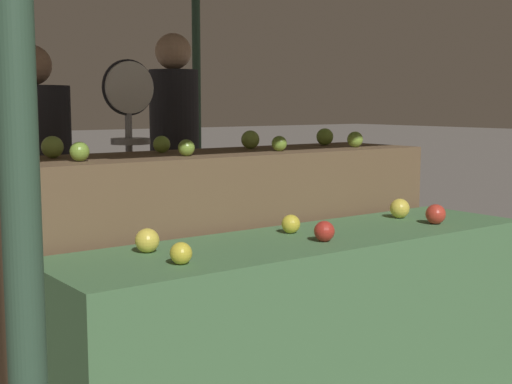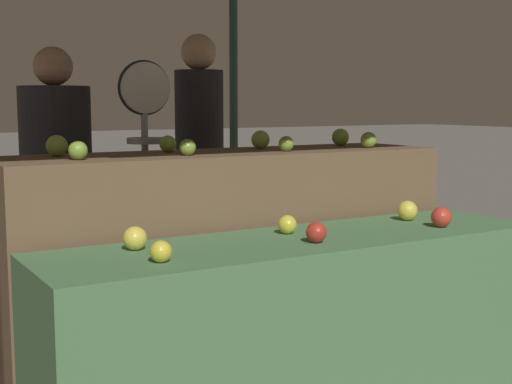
% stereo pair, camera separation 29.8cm
% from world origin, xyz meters
% --- Properties ---
extents(display_counter_front, '(2.07, 0.55, 0.75)m').
position_xyz_m(display_counter_front, '(0.00, 0.00, 0.38)').
color(display_counter_front, '#4C7A4C').
rests_on(display_counter_front, ground_plane).
extents(display_counter_back, '(2.07, 0.55, 1.05)m').
position_xyz_m(display_counter_back, '(0.00, 0.60, 0.53)').
color(display_counter_back, brown).
rests_on(display_counter_back, ground_plane).
extents(apple_front_0, '(0.07, 0.07, 0.07)m').
position_xyz_m(apple_front_0, '(-0.64, -0.11, 0.79)').
color(apple_front_0, gold).
rests_on(apple_front_0, display_counter_front).
extents(apple_front_1, '(0.08, 0.08, 0.08)m').
position_xyz_m(apple_front_1, '(-0.01, -0.10, 0.79)').
color(apple_front_1, '#B72D23').
rests_on(apple_front_1, display_counter_front).
extents(apple_front_2, '(0.09, 0.09, 0.09)m').
position_xyz_m(apple_front_2, '(0.64, -0.10, 0.79)').
color(apple_front_2, red).
rests_on(apple_front_2, display_counter_front).
extents(apple_front_3, '(0.09, 0.09, 0.09)m').
position_xyz_m(apple_front_3, '(-0.64, 0.12, 0.79)').
color(apple_front_3, yellow).
rests_on(apple_front_3, display_counter_front).
extents(apple_front_4, '(0.08, 0.08, 0.08)m').
position_xyz_m(apple_front_4, '(-0.00, 0.10, 0.79)').
color(apple_front_4, gold).
rests_on(apple_front_4, display_counter_front).
extents(apple_front_5, '(0.09, 0.09, 0.09)m').
position_xyz_m(apple_front_5, '(0.64, 0.10, 0.80)').
color(apple_front_5, yellow).
rests_on(apple_front_5, display_counter_front).
extents(apple_back_0, '(0.07, 0.07, 0.07)m').
position_xyz_m(apple_back_0, '(-0.72, 0.49, 1.09)').
color(apple_back_0, '#7AA338').
rests_on(apple_back_0, display_counter_back).
extents(apple_back_1, '(0.07, 0.07, 0.07)m').
position_xyz_m(apple_back_1, '(-0.26, 0.48, 1.09)').
color(apple_back_1, '#7AA338').
rests_on(apple_back_1, display_counter_back).
extents(apple_back_2, '(0.07, 0.07, 0.07)m').
position_xyz_m(apple_back_2, '(0.25, 0.49, 1.09)').
color(apple_back_2, '#7AA338').
rests_on(apple_back_2, display_counter_back).
extents(apple_back_3, '(0.08, 0.08, 0.08)m').
position_xyz_m(apple_back_3, '(0.74, 0.49, 1.09)').
color(apple_back_3, '#84AD3D').
rests_on(apple_back_3, display_counter_back).
extents(apple_back_4, '(0.09, 0.09, 0.09)m').
position_xyz_m(apple_back_4, '(-0.74, 0.72, 1.10)').
color(apple_back_4, '#8EB247').
rests_on(apple_back_4, display_counter_back).
extents(apple_back_5, '(0.08, 0.08, 0.08)m').
position_xyz_m(apple_back_5, '(-0.24, 0.71, 1.09)').
color(apple_back_5, '#84AD3D').
rests_on(apple_back_5, display_counter_back).
extents(apple_back_6, '(0.09, 0.09, 0.09)m').
position_xyz_m(apple_back_6, '(0.24, 0.71, 1.10)').
color(apple_back_6, '#8EB247').
rests_on(apple_back_6, display_counter_back).
extents(apple_back_7, '(0.09, 0.09, 0.09)m').
position_xyz_m(apple_back_7, '(0.73, 0.71, 1.10)').
color(apple_back_7, '#84AD3D').
rests_on(apple_back_7, display_counter_back).
extents(produce_scale, '(0.28, 0.20, 1.49)m').
position_xyz_m(produce_scale, '(-0.14, 1.22, 1.08)').
color(produce_scale, '#99999E').
rests_on(produce_scale, ground_plane).
extents(person_vendor_at_scale, '(0.42, 0.42, 1.57)m').
position_xyz_m(person_vendor_at_scale, '(-0.52, 1.56, 0.89)').
color(person_vendor_at_scale, '#2D2D38').
rests_on(person_vendor_at_scale, ground_plane).
extents(person_customer_left, '(0.40, 0.40, 1.70)m').
position_xyz_m(person_customer_left, '(0.46, 1.80, 1.00)').
color(person_customer_left, '#2D2D38').
rests_on(person_customer_left, ground_plane).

